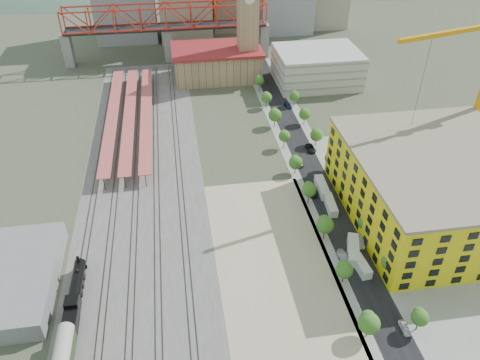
{
  "coord_description": "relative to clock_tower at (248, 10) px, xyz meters",
  "views": [
    {
      "loc": [
        -24.47,
        -110.1,
        83.0
      ],
      "look_at": [
        -9.02,
        -9.81,
        10.0
      ],
      "focal_mm": 35.0,
      "sensor_mm": 36.0,
      "label": 1
    }
  ],
  "objects": [
    {
      "name": "ground",
      "position": [
        -8.0,
        -79.99,
        -28.7
      ],
      "size": [
        400.0,
        400.0,
        0.0
      ],
      "primitive_type": "plane",
      "color": "#474C38",
      "rests_on": "ground"
    },
    {
      "name": "ballast_strip",
      "position": [
        -44.0,
        -62.49,
        -28.67
      ],
      "size": [
        36.0,
        165.0,
        0.06
      ],
      "primitive_type": "cube",
      "color": "#605E59",
      "rests_on": "ground"
    },
    {
      "name": "dirt_lot",
      "position": [
        -12.0,
        -111.49,
        -28.67
      ],
      "size": [
        28.0,
        67.0,
        0.06
      ],
      "primitive_type": "cube",
      "color": "tan",
      "rests_on": "ground"
    },
    {
      "name": "street_asphalt",
      "position": [
        8.0,
        -64.99,
        -28.67
      ],
      "size": [
        12.0,
        170.0,
        0.06
      ],
      "primitive_type": "cube",
      "color": "black",
      "rests_on": "ground"
    },
    {
      "name": "sidewalk_west",
      "position": [
        2.5,
        -64.99,
        -28.68
      ],
      "size": [
        3.0,
        170.0,
        0.04
      ],
      "primitive_type": "cube",
      "color": "gray",
      "rests_on": "ground"
    },
    {
      "name": "sidewalk_east",
      "position": [
        13.5,
        -64.99,
        -28.68
      ],
      "size": [
        3.0,
        170.0,
        0.04
      ],
      "primitive_type": "cube",
      "color": "gray",
      "rests_on": "ground"
    },
    {
      "name": "construction_pad",
      "position": [
        37.0,
        -99.99,
        -28.67
      ],
      "size": [
        50.0,
        90.0,
        0.06
      ],
      "primitive_type": "cube",
      "color": "gray",
      "rests_on": "ground"
    },
    {
      "name": "rail_tracks",
      "position": [
        -45.8,
        -62.49,
        -28.55
      ],
      "size": [
        26.56,
        160.0,
        0.18
      ],
      "color": "#382B23",
      "rests_on": "ground"
    },
    {
      "name": "platform_canopies",
      "position": [
        -49.0,
        -34.99,
        -24.7
      ],
      "size": [
        16.0,
        80.0,
        4.12
      ],
      "color": "#D45157",
      "rests_on": "ground"
    },
    {
      "name": "station_hall",
      "position": [
        -13.0,
        2.01,
        -22.03
      ],
      "size": [
        38.0,
        24.0,
        13.1
      ],
      "color": "tan",
      "rests_on": "ground"
    },
    {
      "name": "clock_tower",
      "position": [
        0.0,
        0.0,
        0.0
      ],
      "size": [
        12.0,
        12.0,
        52.0
      ],
      "color": "tan",
      "rests_on": "ground"
    },
    {
      "name": "parking_garage",
      "position": [
        28.0,
        -9.99,
        -21.7
      ],
      "size": [
        34.0,
        26.0,
        14.0
      ],
      "primitive_type": "cube",
      "color": "silver",
      "rests_on": "ground"
    },
    {
      "name": "truss_bridge",
      "position": [
        -33.0,
        25.01,
        -9.83
      ],
      "size": [
        94.0,
        9.6,
        25.6
      ],
      "color": "gray",
      "rests_on": "ground"
    },
    {
      "name": "construction_building",
      "position": [
        34.0,
        -99.99,
        -19.29
      ],
      "size": [
        44.6,
        50.6,
        18.8
      ],
      "color": "#FFF215",
      "rests_on": "ground"
    },
    {
      "name": "warehouse",
      "position": [
        -74.0,
        -109.99,
        -26.2
      ],
      "size": [
        22.0,
        32.0,
        5.0
      ],
      "primitive_type": "cube",
      "color": "gray",
      "rests_on": "ground"
    },
    {
      "name": "street_trees",
      "position": [
        8.0,
        -74.99,
        -28.7
      ],
      "size": [
        15.4,
        124.4,
        8.0
      ],
      "color": "#2F6B20",
      "rests_on": "ground"
    },
    {
      "name": "distant_hills",
      "position": [
        37.28,
        180.01,
        -108.23
      ],
      "size": [
        647.0,
        264.0,
        227.0
      ],
      "color": "#4C6B59",
      "rests_on": "ground"
    },
    {
      "name": "locomotive",
      "position": [
        -58.0,
        -116.31,
        -26.6
      ],
      "size": [
        2.91,
        22.45,
        5.61
      ],
      "color": "black",
      "rests_on": "ground"
    },
    {
      "name": "site_trailer_a",
      "position": [
        8.0,
        -115.91,
        -27.46
      ],
      "size": [
        3.23,
        9.24,
        2.48
      ],
      "primitive_type": "cube",
      "rotation": [
        0.0,
        0.0,
        0.1
      ],
      "color": "silver",
      "rests_on": "ground"
    },
    {
      "name": "site_trailer_b",
      "position": [
        8.0,
        -111.59,
        -27.34
      ],
      "size": [
        5.52,
        10.21,
        2.71
      ],
      "primitive_type": "cube",
      "rotation": [
        0.0,
        0.0,
        -0.31
      ],
      "color": "silver",
      "rests_on": "ground"
    },
    {
      "name": "site_trailer_c",
      "position": [
        8.0,
        -93.31,
        -27.49
      ],
      "size": [
        3.0,
        8.98,
        2.41
      ],
      "primitive_type": "cube",
      "rotation": [
        0.0,
        0.0,
        -0.08
      ],
      "color": "silver",
      "rests_on": "ground"
    },
    {
      "name": "site_trailer_d",
      "position": [
        8.0,
        -85.17,
        -27.38
      ],
      "size": [
        3.0,
        9.76,
        2.64
      ],
      "primitive_type": "cube",
      "rotation": [
        0.0,
        0.0,
        -0.05
      ],
      "color": "silver",
      "rests_on": "ground"
    },
    {
      "name": "car_0",
      "position": [
        5.0,
        -112.49,
        -27.96
      ],
      "size": [
        2.09,
        4.44,
        1.47
      ],
      "primitive_type": "imported",
      "rotation": [
        0.0,
        0.0,
        -0.08
      ],
      "color": "silver",
      "rests_on": "ground"
    },
    {
      "name": "car_1",
      "position": [
        5.0,
        -113.25,
        -27.91
      ],
      "size": [
        1.93,
        4.87,
        1.58
      ],
      "primitive_type": "imported",
      "rotation": [
        0.0,
        0.0,
        0.06
      ],
      "color": "gray",
      "rests_on": "ground"
    },
    {
      "name": "car_2",
      "position": [
        5.0,
        -86.22,
        -28.01
      ],
      "size": [
        3.08,
        5.28,
        1.38
      ],
      "primitive_type": "imported",
      "rotation": [
        0.0,
        0.0,
        -0.17
      ],
      "color": "black",
      "rests_on": "ground"
    },
    {
      "name": "car_3",
      "position": [
        5.0,
        -70.2,
        -27.89
      ],
      "size": [
        2.48,
        5.64,
        1.61
      ],
      "primitive_type": "imported",
      "rotation": [
        0.0,
        0.0,
        -0.04
      ],
      "color": "navy",
      "rests_on": "ground"
    },
    {
      "name": "car_4",
      "position": [
        11.0,
        -134.78,
        -28.02
      ],
      "size": [
        1.63,
        3.96,
        1.35
      ],
      "primitive_type": "imported",
      "rotation": [
        0.0,
        0.0,
        -0.01
      ],
      "color": "silver",
      "rests_on": "ground"
    },
    {
      "name": "car_5",
      "position": [
        11.0,
        -108.5,
        -27.9
      ],
      "size": [
        2.41,
        5.06,
        1.6
      ],
      "primitive_type": "imported",
      "rotation": [
        0.0,
        0.0,
        -0.15
      ],
      "color": "#A6A6AB",
      "rests_on": "ground"
    },
    {
      "name": "car_6",
      "position": [
        11.0,
        -62.83,
        -27.95
      ],
      "size": [
        2.72,
        5.47,
        1.49
      ],
      "primitive_type": "imported",
      "rotation": [
        0.0,
        0.0,
        0.05
      ],
      "color": "black",
      "rests_on": "ground"
    },
    {
      "name": "car_7",
      "position": [
        11.0,
        -30.7,
        -27.99
      ],
      "size": [
        2.53,
        5.05,
        1.41
      ],
      "primitive_type": "imported",
      "rotation": [
        0.0,
        0.0,
        0.12
      ],
      "color": "navy",
      "rests_on": "ground"
    }
  ]
}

